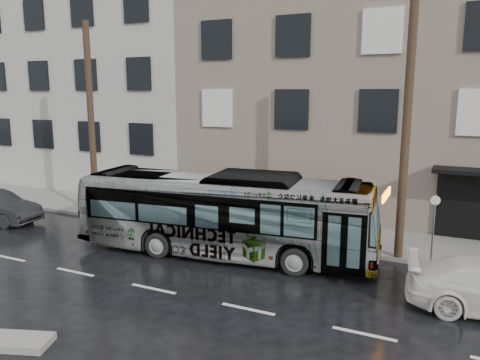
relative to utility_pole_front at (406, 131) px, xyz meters
The scene contains 9 objects.
ground 8.65m from the utility_pole_front, 153.08° to the right, with size 120.00×120.00×0.00m, color black.
sidewalk 8.11m from the utility_pole_front, 166.17° to the left, with size 90.00×3.60×0.15m, color gray.
building_taupe 9.56m from the utility_pole_front, 99.07° to the left, with size 20.00×12.00×11.00m, color gray.
building_grey 27.02m from the utility_pole_front, 156.02° to the left, with size 26.00×15.00×16.00m, color beige.
utility_pole_front is the anchor object (origin of this frame).
utility_pole_rear 14.00m from the utility_pole_front, behind, with size 0.30×0.30×9.00m, color #3C2C1E.
sign_post 3.48m from the utility_pole_front, ahead, with size 0.06×0.06×2.40m, color slate.
bus 7.03m from the utility_pole_front, 160.81° to the right, with size 2.61×11.14×3.10m, color #B2B2B2.
slush_pile 13.32m from the utility_pole_front, 127.57° to the right, with size 1.80×0.80×0.18m, color #A3A19A.
Camera 1 is at (8.19, -13.60, 5.99)m, focal length 35.00 mm.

